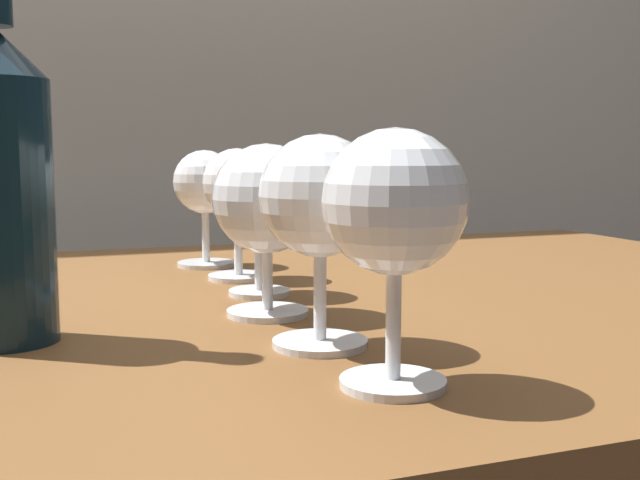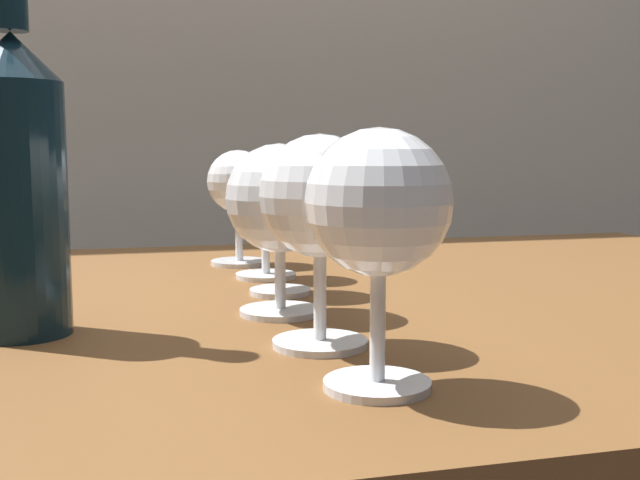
# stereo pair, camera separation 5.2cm
# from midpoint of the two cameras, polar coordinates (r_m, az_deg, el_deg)

# --- Properties ---
(dining_table) EXTENTS (1.44, 0.79, 0.73)m
(dining_table) POSITION_cam_midpoint_polar(r_m,az_deg,el_deg) (0.72, -6.76, -11.44)
(dining_table) COLOR brown
(dining_table) RESTS_ON ground_plane
(wine_glass_port) EXTENTS (0.08, 0.08, 0.15)m
(wine_glass_port) POSITION_cam_midpoint_polar(r_m,az_deg,el_deg) (0.43, 7.88, 2.18)
(wine_glass_port) COLOR white
(wine_glass_port) RESTS_ON dining_table
(wine_glass_cabernet) EXTENTS (0.08, 0.08, 0.15)m
(wine_glass_cabernet) POSITION_cam_midpoint_polar(r_m,az_deg,el_deg) (0.52, 2.88, 2.92)
(wine_glass_cabernet) COLOR white
(wine_glass_cabernet) RESTS_ON dining_table
(wine_glass_white) EXTENTS (0.09, 0.09, 0.14)m
(wine_glass_white) POSITION_cam_midpoint_polar(r_m,az_deg,el_deg) (0.63, -0.63, 2.83)
(wine_glass_white) COLOR white
(wine_glass_white) RESTS_ON dining_table
(wine_glass_chardonnay) EXTENTS (0.08, 0.08, 0.12)m
(wine_glass_chardonnay) POSITION_cam_midpoint_polar(r_m,az_deg,el_deg) (0.71, -0.93, 2.65)
(wine_glass_chardonnay) COLOR white
(wine_glass_chardonnay) RESTS_ON dining_table
(wine_glass_pinot) EXTENTS (0.07, 0.07, 0.14)m
(wine_glass_pinot) POSITION_cam_midpoint_polar(r_m,az_deg,el_deg) (0.81, -2.25, 3.97)
(wine_glass_pinot) COLOR white
(wine_glass_pinot) RESTS_ON dining_table
(wine_glass_merlot) EXTENTS (0.07, 0.07, 0.14)m
(wine_glass_merlot) POSITION_cam_midpoint_polar(r_m,az_deg,el_deg) (0.90, -4.44, 4.04)
(wine_glass_merlot) COLOR white
(wine_glass_merlot) RESTS_ON dining_table
(wine_bottle) EXTENTS (0.07, 0.07, 0.30)m
(wine_bottle) POSITION_cam_midpoint_polar(r_m,az_deg,el_deg) (0.59, -19.29, 4.53)
(wine_bottle) COLOR #0F232D
(wine_bottle) RESTS_ON dining_table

